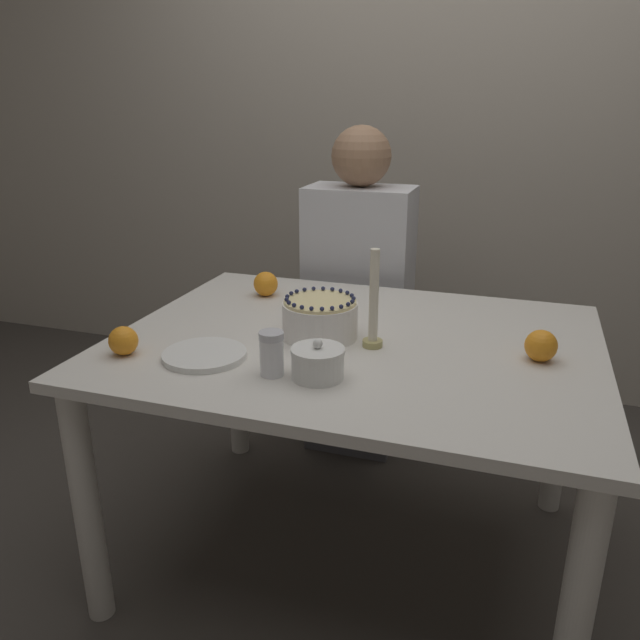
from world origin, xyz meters
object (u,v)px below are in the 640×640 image
(cake, at_px, (320,319))
(sugar_shaker, at_px, (272,353))
(person_man_blue_shirt, at_px, (358,311))
(sugar_bowl, at_px, (318,363))
(candle, at_px, (374,308))

(cake, relative_size, sugar_shaker, 1.89)
(person_man_blue_shirt, bearing_deg, cake, 96.49)
(person_man_blue_shirt, bearing_deg, sugar_shaker, 93.03)
(cake, bearing_deg, sugar_bowl, -72.75)
(sugar_shaker, distance_m, candle, 0.32)
(sugar_bowl, bearing_deg, sugar_shaker, -169.63)
(cake, distance_m, sugar_shaker, 0.28)
(sugar_shaker, height_order, person_man_blue_shirt, person_man_blue_shirt)
(sugar_bowl, xyz_separation_m, person_man_blue_shirt, (-0.16, 0.98, -0.21))
(sugar_bowl, distance_m, candle, 0.25)
(cake, relative_size, person_man_blue_shirt, 0.16)
(candle, bearing_deg, cake, 171.60)
(sugar_shaker, bearing_deg, candle, 53.69)
(sugar_bowl, height_order, candle, candle)
(sugar_bowl, distance_m, sugar_shaker, 0.11)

